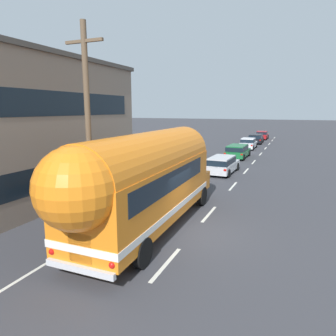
# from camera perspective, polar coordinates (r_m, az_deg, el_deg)

# --- Properties ---
(ground_plane) EXTENTS (300.00, 300.00, 0.00)m
(ground_plane) POSITION_cam_1_polar(r_m,az_deg,el_deg) (12.83, 4.79, -12.06)
(ground_plane) COLOR #38383D
(lane_markings) EXTENTS (3.81, 80.00, 0.01)m
(lane_markings) POSITION_cam_1_polar(r_m,az_deg,el_deg) (25.76, 8.63, -0.33)
(lane_markings) COLOR silver
(lane_markings) RESTS_ON ground
(utility_pole) EXTENTS (1.80, 0.24, 8.50)m
(utility_pole) POSITION_cam_1_polar(r_m,az_deg,el_deg) (13.23, -14.87, 8.07)
(utility_pole) COLOR brown
(utility_pole) RESTS_ON ground
(painted_bus) EXTENTS (2.72, 11.48, 4.12)m
(painted_bus) POSITION_cam_1_polar(r_m,az_deg,el_deg) (12.09, -4.47, -2.00)
(painted_bus) COLOR orange
(painted_bus) RESTS_ON ground
(car_lead) EXTENTS (2.01, 4.54, 1.37)m
(car_lead) POSITION_cam_1_polar(r_m,az_deg,el_deg) (24.28, 10.18, 0.80)
(car_lead) COLOR silver
(car_lead) RESTS_ON ground
(car_second) EXTENTS (2.09, 4.75, 1.37)m
(car_second) POSITION_cam_1_polar(r_m,az_deg,el_deg) (32.45, 13.01, 3.25)
(car_second) COLOR #196633
(car_second) RESTS_ON ground
(car_third) EXTENTS (1.89, 4.63, 1.37)m
(car_third) POSITION_cam_1_polar(r_m,az_deg,el_deg) (40.51, 14.90, 4.59)
(car_third) COLOR white
(car_third) RESTS_ON ground
(car_fourth) EXTENTS (2.09, 4.73, 1.37)m
(car_fourth) POSITION_cam_1_polar(r_m,az_deg,el_deg) (47.28, 16.28, 5.46)
(car_fourth) COLOR black
(car_fourth) RESTS_ON ground
(car_fifth) EXTENTS (1.94, 4.42, 1.37)m
(car_fifth) POSITION_cam_1_polar(r_m,az_deg,el_deg) (54.24, 17.33, 5.99)
(car_fifth) COLOR #A5191E
(car_fifth) RESTS_ON ground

